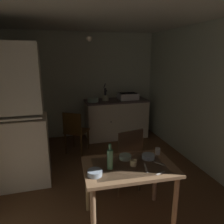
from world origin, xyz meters
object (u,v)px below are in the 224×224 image
(hand_pump, at_px, (105,93))
(chair_far_side, at_px, (126,159))
(sink_basin, at_px, (128,96))
(serving_bowl_wide, at_px, (95,173))
(mug_tall, at_px, (133,163))
(chair_by_counter, at_px, (75,131))
(hutch_cabinet, at_px, (15,123))
(glass_bottle, at_px, (110,158))
(mixing_bowl_counter, at_px, (93,100))
(dining_table, at_px, (129,174))

(hand_pump, distance_m, chair_far_side, 2.23)
(sink_basin, relative_size, serving_bowl_wide, 2.87)
(serving_bowl_wide, bearing_deg, hand_pump, 74.20)
(mug_tall, bearing_deg, chair_by_counter, 102.57)
(mug_tall, bearing_deg, hutch_cabinet, 139.32)
(mug_tall, bearing_deg, glass_bottle, 177.62)
(sink_basin, distance_m, mug_tall, 2.82)
(hand_pump, xyz_separation_m, chair_far_side, (-0.23, -2.15, -0.57))
(hutch_cabinet, xyz_separation_m, mixing_bowl_counter, (1.40, 1.44, -0.04))
(sink_basin, relative_size, glass_bottle, 1.53)
(hutch_cabinet, height_order, glass_bottle, hutch_cabinet)
(sink_basin, height_order, dining_table, sink_basin)
(dining_table, xyz_separation_m, mug_tall, (0.04, -0.01, 0.14))
(hutch_cabinet, xyz_separation_m, sink_basin, (2.25, 1.49, 0.00))
(glass_bottle, bearing_deg, dining_table, 0.88)
(chair_far_side, xyz_separation_m, serving_bowl_wide, (-0.57, -0.66, 0.25))
(sink_basin, xyz_separation_m, chair_by_counter, (-1.33, -0.66, -0.51))
(hand_pump, bearing_deg, mug_tall, -97.11)
(dining_table, height_order, serving_bowl_wide, serving_bowl_wide)
(sink_basin, bearing_deg, chair_far_side, -110.04)
(mixing_bowl_counter, relative_size, glass_bottle, 0.84)
(chair_far_side, distance_m, mug_tall, 0.64)
(hand_pump, height_order, serving_bowl_wide, hand_pump)
(sink_basin, distance_m, mixing_bowl_counter, 0.85)
(dining_table, bearing_deg, hand_pump, 81.98)
(serving_bowl_wide, bearing_deg, sink_basin, 64.18)
(hutch_cabinet, distance_m, dining_table, 1.81)
(mixing_bowl_counter, height_order, serving_bowl_wide, mixing_bowl_counter)
(chair_far_side, bearing_deg, mug_tall, -101.25)
(mixing_bowl_counter, bearing_deg, glass_bottle, -96.50)
(dining_table, distance_m, chair_by_counter, 2.05)
(mixing_bowl_counter, height_order, dining_table, mixing_bowl_counter)
(sink_basin, bearing_deg, hand_pump, 175.23)
(hand_pump, bearing_deg, serving_bowl_wide, -105.80)
(dining_table, bearing_deg, sink_basin, 70.88)
(hand_pump, distance_m, serving_bowl_wide, 2.93)
(mixing_bowl_counter, distance_m, serving_bowl_wide, 2.76)
(mixing_bowl_counter, xyz_separation_m, chair_by_counter, (-0.48, -0.61, -0.47))
(hand_pump, bearing_deg, glass_bottle, -102.60)
(chair_by_counter, relative_size, serving_bowl_wide, 5.65)
(dining_table, bearing_deg, glass_bottle, -179.12)
(serving_bowl_wide, relative_size, glass_bottle, 0.53)
(hand_pump, distance_m, mug_tall, 2.76)
(glass_bottle, bearing_deg, chair_by_counter, 95.21)
(hand_pump, relative_size, dining_table, 0.37)
(serving_bowl_wide, distance_m, glass_bottle, 0.23)
(glass_bottle, bearing_deg, chair_far_side, 55.89)
(dining_table, xyz_separation_m, serving_bowl_wide, (-0.41, -0.10, 0.14))
(chair_far_side, xyz_separation_m, glass_bottle, (-0.38, -0.56, 0.34))
(hutch_cabinet, bearing_deg, serving_bowl_wide, -54.00)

